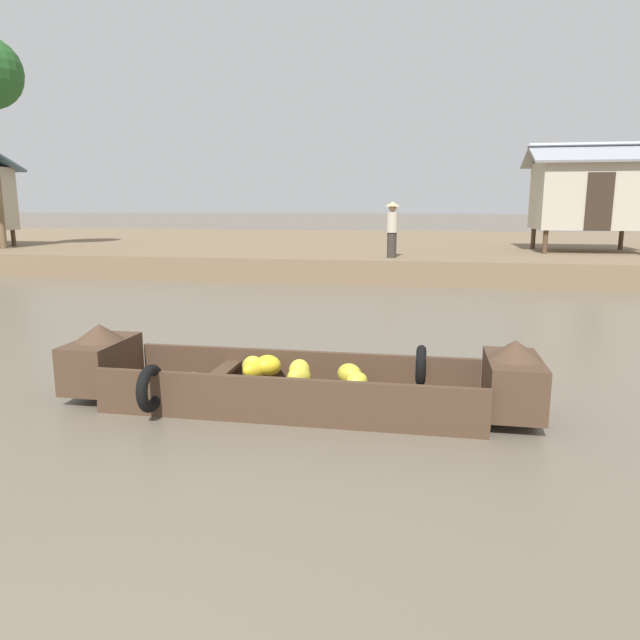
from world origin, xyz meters
TOP-DOWN VIEW (x-y plane):
  - ground_plane at (0.00, 10.00)m, footprint 300.00×300.00m
  - riverbank_strip at (0.00, 26.06)m, footprint 160.00×20.00m
  - banana_boat at (0.32, 5.73)m, footprint 5.35×1.93m
  - stilt_house_mid_left at (7.02, 20.69)m, footprint 4.07×3.17m
  - vendor_person at (0.72, 17.17)m, footprint 0.44×0.44m

SIDE VIEW (x-z plane):
  - ground_plane at x=0.00m, z-range 0.00..0.00m
  - banana_boat at x=0.32m, z-range -0.14..0.74m
  - riverbank_strip at x=0.00m, z-range 0.00..0.72m
  - vendor_person at x=0.72m, z-range 0.81..2.47m
  - stilt_house_mid_left at x=7.02m, z-range 0.88..4.45m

